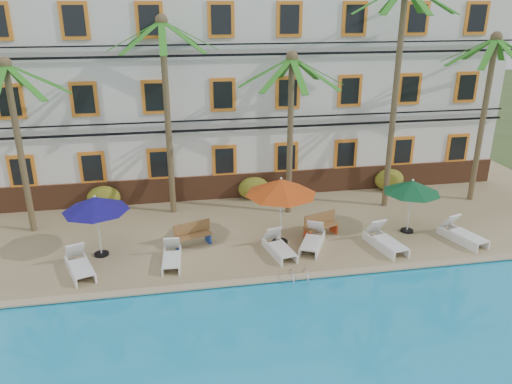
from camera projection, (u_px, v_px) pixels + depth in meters
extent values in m
plane|color=#384C23|center=(289.00, 271.00, 18.16)|extent=(100.00, 100.00, 0.00)
cube|color=tan|center=(263.00, 214.00, 22.71)|extent=(30.00, 12.00, 0.25)
cube|color=tan|center=(296.00, 277.00, 17.24)|extent=(30.00, 0.35, 0.06)
cube|color=silver|center=(245.00, 84.00, 25.47)|extent=(25.00, 6.00, 10.00)
cube|color=brown|center=(256.00, 185.00, 24.23)|extent=(25.00, 0.12, 1.20)
cube|color=orange|center=(22.00, 171.00, 22.03)|extent=(1.15, 0.10, 1.50)
cube|color=black|center=(22.00, 172.00, 21.98)|extent=(0.85, 0.04, 1.20)
cube|color=orange|center=(93.00, 168.00, 22.53)|extent=(1.15, 0.10, 1.50)
cube|color=black|center=(92.00, 168.00, 22.48)|extent=(0.85, 0.04, 1.20)
cube|color=orange|center=(160.00, 164.00, 23.03)|extent=(1.15, 0.10, 1.50)
cube|color=black|center=(160.00, 164.00, 22.98)|extent=(0.85, 0.04, 1.20)
cube|color=orange|center=(224.00, 161.00, 23.53)|extent=(1.15, 0.10, 1.50)
cube|color=black|center=(225.00, 161.00, 23.48)|extent=(0.85, 0.04, 1.20)
cube|color=orange|center=(286.00, 157.00, 24.03)|extent=(1.15, 0.10, 1.50)
cube|color=black|center=(286.00, 158.00, 23.98)|extent=(0.85, 0.04, 1.20)
cube|color=orange|center=(346.00, 154.00, 24.53)|extent=(1.15, 0.10, 1.50)
cube|color=black|center=(346.00, 154.00, 24.48)|extent=(0.85, 0.04, 1.20)
cube|color=orange|center=(402.00, 151.00, 25.02)|extent=(1.15, 0.10, 1.50)
cube|color=black|center=(403.00, 151.00, 24.98)|extent=(0.85, 0.04, 1.20)
cube|color=orange|center=(457.00, 148.00, 25.52)|extent=(1.15, 0.10, 1.50)
cube|color=black|center=(458.00, 148.00, 25.48)|extent=(0.85, 0.04, 1.20)
cube|color=orange|center=(10.00, 102.00, 20.92)|extent=(1.15, 0.10, 1.50)
cube|color=black|center=(9.00, 102.00, 20.87)|extent=(0.85, 0.04, 1.20)
cube|color=orange|center=(84.00, 99.00, 21.42)|extent=(1.15, 0.10, 1.50)
cube|color=black|center=(84.00, 99.00, 21.37)|extent=(0.85, 0.04, 1.20)
cube|color=orange|center=(155.00, 97.00, 21.92)|extent=(1.15, 0.10, 1.50)
cube|color=black|center=(155.00, 97.00, 21.87)|extent=(0.85, 0.04, 1.20)
cube|color=orange|center=(223.00, 95.00, 22.42)|extent=(1.15, 0.10, 1.50)
cube|color=black|center=(223.00, 95.00, 22.37)|extent=(0.85, 0.04, 1.20)
cube|color=orange|center=(288.00, 93.00, 22.91)|extent=(1.15, 0.10, 1.50)
cube|color=black|center=(288.00, 93.00, 22.87)|extent=(0.85, 0.04, 1.20)
cube|color=orange|center=(350.00, 91.00, 23.41)|extent=(1.15, 0.10, 1.50)
cube|color=black|center=(350.00, 91.00, 23.37)|extent=(0.85, 0.04, 1.20)
cube|color=orange|center=(409.00, 89.00, 23.91)|extent=(1.15, 0.10, 1.50)
cube|color=black|center=(410.00, 89.00, 23.87)|extent=(0.85, 0.04, 1.20)
cube|color=orange|center=(466.00, 87.00, 24.41)|extent=(1.15, 0.10, 1.50)
cube|color=black|center=(467.00, 87.00, 24.37)|extent=(0.85, 0.04, 1.20)
cube|color=orange|center=(74.00, 21.00, 20.27)|extent=(1.15, 0.10, 1.50)
cube|color=black|center=(74.00, 21.00, 20.22)|extent=(0.85, 0.04, 1.20)
cube|color=orange|center=(149.00, 20.00, 20.77)|extent=(1.15, 0.10, 1.50)
cube|color=black|center=(149.00, 20.00, 20.72)|extent=(0.85, 0.04, 1.20)
cube|color=orange|center=(221.00, 20.00, 21.27)|extent=(1.15, 0.10, 1.50)
cube|color=black|center=(221.00, 20.00, 21.22)|extent=(0.85, 0.04, 1.20)
cube|color=orange|center=(289.00, 19.00, 21.77)|extent=(1.15, 0.10, 1.50)
cube|color=black|center=(290.00, 19.00, 21.72)|extent=(0.85, 0.04, 1.20)
cube|color=orange|center=(355.00, 19.00, 22.27)|extent=(1.15, 0.10, 1.50)
cube|color=black|center=(355.00, 19.00, 22.22)|extent=(0.85, 0.04, 1.20)
cube|color=orange|center=(417.00, 18.00, 22.76)|extent=(1.15, 0.10, 1.50)
cube|color=black|center=(417.00, 18.00, 22.72)|extent=(0.85, 0.04, 1.20)
cube|color=orange|center=(477.00, 18.00, 23.26)|extent=(1.15, 0.10, 1.50)
cube|color=black|center=(477.00, 18.00, 23.22)|extent=(0.85, 0.04, 1.20)
cube|color=black|center=(256.00, 128.00, 23.08)|extent=(25.00, 0.08, 0.10)
cube|color=black|center=(256.00, 118.00, 22.92)|extent=(25.00, 0.08, 0.06)
cube|color=black|center=(256.00, 54.00, 21.90)|extent=(25.00, 0.08, 0.10)
cube|color=black|center=(256.00, 44.00, 21.74)|extent=(25.00, 0.08, 0.06)
cylinder|color=brown|center=(20.00, 152.00, 19.58)|extent=(0.26, 0.26, 6.80)
sphere|color=brown|center=(5.00, 63.00, 18.36)|extent=(0.50, 0.50, 0.50)
cube|color=#25711B|center=(15.00, 75.00, 19.59)|extent=(0.28, 2.23, 1.18)
cube|color=#25711B|center=(25.00, 82.00, 17.98)|extent=(1.77, 1.77, 1.18)
cube|color=#25711B|center=(39.00, 79.00, 18.76)|extent=(2.23, 0.28, 1.18)
cube|color=#25711B|center=(35.00, 76.00, 19.42)|extent=(1.77, 1.77, 1.18)
cylinder|color=brown|center=(168.00, 123.00, 21.17)|extent=(0.26, 0.26, 8.24)
sphere|color=brown|center=(161.00, 20.00, 19.69)|extent=(0.50, 0.50, 0.50)
cube|color=#25711B|center=(162.00, 34.00, 20.92)|extent=(0.28, 2.23, 1.18)
cube|color=#25711B|center=(143.00, 34.00, 20.49)|extent=(1.77, 1.77, 1.18)
cube|color=#25711B|center=(134.00, 36.00, 19.72)|extent=(2.23, 0.28, 1.18)
cube|color=#25711B|center=(142.00, 37.00, 19.05)|extent=(1.77, 1.77, 1.18)
cube|color=#25711B|center=(162.00, 37.00, 18.88)|extent=(0.28, 2.23, 1.18)
cube|color=#25711B|center=(183.00, 36.00, 19.31)|extent=(1.77, 1.77, 1.18)
cube|color=#25711B|center=(190.00, 35.00, 20.08)|extent=(2.23, 0.28, 1.18)
cube|color=#25711B|center=(181.00, 34.00, 20.75)|extent=(1.77, 1.77, 1.18)
cylinder|color=brown|center=(290.00, 139.00, 21.42)|extent=(0.26, 0.26, 6.82)
sphere|color=brown|center=(292.00, 57.00, 20.20)|extent=(0.50, 0.50, 0.50)
cube|color=#25711B|center=(285.00, 68.00, 21.43)|extent=(0.28, 2.23, 1.18)
cube|color=#25711B|center=(269.00, 70.00, 21.00)|extent=(1.77, 1.77, 1.18)
cube|color=#25711B|center=(265.00, 72.00, 20.22)|extent=(2.23, 0.28, 1.18)
cube|color=#25711B|center=(277.00, 75.00, 19.56)|extent=(1.77, 1.77, 1.18)
cube|color=#25711B|center=(299.00, 75.00, 19.39)|extent=(0.28, 2.23, 1.18)
cube|color=#25711B|center=(316.00, 74.00, 19.82)|extent=(1.77, 1.77, 1.18)
cube|color=#25711B|center=(318.00, 71.00, 20.59)|extent=(2.23, 0.28, 1.18)
cube|color=#25711B|center=(305.00, 69.00, 21.26)|extent=(1.77, 1.77, 1.18)
cylinder|color=brown|center=(394.00, 103.00, 21.64)|extent=(0.26, 0.26, 9.61)
cylinder|color=brown|center=(482.00, 123.00, 22.73)|extent=(0.26, 0.26, 7.49)
sphere|color=brown|center=(497.00, 37.00, 21.39)|extent=(0.50, 0.50, 0.50)
cube|color=#25711B|center=(479.00, 49.00, 22.61)|extent=(0.28, 2.23, 1.18)
cube|color=#25711B|center=(467.00, 50.00, 22.19)|extent=(1.77, 1.77, 1.18)
cube|color=#25711B|center=(471.00, 52.00, 21.41)|extent=(2.23, 0.28, 1.18)
cube|color=#25711B|center=(489.00, 53.00, 20.75)|extent=(1.77, 1.77, 1.18)
cube|color=#25711B|center=(511.00, 54.00, 20.58)|extent=(0.28, 2.23, 1.18)
cube|color=#25711B|center=(499.00, 49.00, 22.45)|extent=(1.77, 1.77, 1.18)
ellipsoid|color=#2B5117|center=(104.00, 198.00, 22.76)|extent=(1.50, 0.90, 1.10)
ellipsoid|color=#2B5117|center=(254.00, 188.00, 23.91)|extent=(1.50, 0.90, 1.10)
ellipsoid|color=#2B5117|center=(389.00, 180.00, 25.07)|extent=(1.50, 0.90, 1.10)
cylinder|color=black|center=(102.00, 254.00, 18.77)|extent=(0.54, 0.54, 0.08)
cylinder|color=silver|center=(98.00, 227.00, 18.37)|extent=(0.06, 0.06, 2.33)
cone|color=navy|center=(95.00, 204.00, 18.04)|extent=(2.42, 2.42, 0.53)
sphere|color=silver|center=(94.00, 196.00, 17.94)|extent=(0.10, 0.10, 0.10)
cylinder|color=black|center=(280.00, 242.00, 19.70)|extent=(0.62, 0.62, 0.09)
cylinder|color=silver|center=(280.00, 212.00, 19.24)|extent=(0.06, 0.06, 2.65)
cone|color=#B73E10|center=(281.00, 187.00, 18.86)|extent=(2.77, 2.77, 0.61)
sphere|color=silver|center=(281.00, 178.00, 18.74)|extent=(0.10, 0.10, 0.10)
cylinder|color=black|center=(407.00, 231.00, 20.69)|extent=(0.52, 0.52, 0.07)
cylinder|color=silver|center=(410.00, 207.00, 20.31)|extent=(0.06, 0.06, 2.22)
cone|color=#0D4925|center=(412.00, 187.00, 19.99)|extent=(2.31, 2.31, 0.51)
sphere|color=silver|center=(413.00, 180.00, 19.89)|extent=(0.10, 0.10, 0.10)
cube|color=white|center=(81.00, 268.00, 17.20)|extent=(1.06, 1.51, 0.06)
cube|color=white|center=(75.00, 250.00, 17.89)|extent=(0.77, 0.69, 0.69)
cube|color=white|center=(71.00, 271.00, 17.33)|extent=(0.72, 1.87, 0.32)
cube|color=white|center=(90.00, 267.00, 17.63)|extent=(0.72, 1.87, 0.32)
cube|color=white|center=(171.00, 260.00, 17.81)|extent=(0.66, 1.29, 0.06)
cube|color=white|center=(172.00, 243.00, 18.54)|extent=(0.61, 0.50, 0.63)
cube|color=white|center=(164.00, 261.00, 18.06)|extent=(0.17, 1.79, 0.29)
cube|color=white|center=(180.00, 260.00, 18.12)|extent=(0.17, 1.79, 0.29)
cube|color=white|center=(282.00, 249.00, 18.52)|extent=(0.86, 1.42, 0.06)
cube|color=white|center=(272.00, 233.00, 19.23)|extent=(0.70, 0.60, 0.66)
cube|color=white|center=(272.00, 252.00, 18.70)|extent=(0.44, 1.86, 0.31)
cube|color=white|center=(287.00, 249.00, 18.91)|extent=(0.44, 1.86, 0.31)
cube|color=white|center=(311.00, 243.00, 19.00)|extent=(1.18, 1.50, 0.06)
cube|color=white|center=(316.00, 227.00, 19.75)|extent=(0.79, 0.73, 0.68)
cube|color=white|center=(304.00, 243.00, 19.38)|extent=(0.93, 1.75, 0.31)
cube|color=white|center=(320.00, 245.00, 19.21)|extent=(0.93, 1.75, 0.31)
cube|color=white|center=(390.00, 243.00, 18.94)|extent=(0.96, 1.55, 0.07)
cube|color=white|center=(375.00, 227.00, 19.71)|extent=(0.76, 0.66, 0.72)
cube|color=white|center=(378.00, 246.00, 19.13)|extent=(0.50, 2.02, 0.33)
cube|color=white|center=(392.00, 243.00, 19.36)|extent=(0.50, 2.02, 0.33)
cube|color=white|center=(469.00, 236.00, 19.52)|extent=(1.03, 1.53, 0.06)
cube|color=white|center=(450.00, 221.00, 20.24)|extent=(0.77, 0.69, 0.70)
cube|color=white|center=(457.00, 239.00, 19.67)|extent=(0.65, 1.93, 0.32)
cube|color=white|center=(468.00, 236.00, 19.95)|extent=(0.65, 1.93, 0.32)
cube|color=olive|center=(193.00, 236.00, 19.34)|extent=(1.56, 0.92, 0.06)
cube|color=olive|center=(190.00, 227.00, 19.42)|extent=(1.44, 0.55, 0.45)
cube|color=navy|center=(177.00, 245.00, 19.12)|extent=(0.22, 0.45, 0.40)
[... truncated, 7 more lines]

